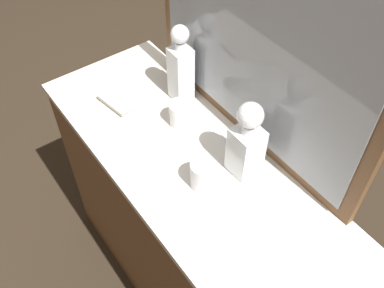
# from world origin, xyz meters

# --- Properties ---
(ground_plane) EXTENTS (6.00, 6.00, 0.00)m
(ground_plane) POSITION_xyz_m (0.00, 0.00, 0.00)
(ground_plane) COLOR #2D2319
(dresser) EXTENTS (1.27, 0.48, 0.90)m
(dresser) POSITION_xyz_m (0.00, 0.00, 0.45)
(dresser) COLOR brown
(dresser) RESTS_ON ground_plane
(dresser_mirror) EXTENTS (0.91, 0.03, 0.71)m
(dresser_mirror) POSITION_xyz_m (0.00, 0.22, 1.25)
(dresser_mirror) COLOR brown
(dresser_mirror) RESTS_ON dresser
(crystal_decanter_rear) EXTENTS (0.07, 0.07, 0.30)m
(crystal_decanter_rear) POSITION_xyz_m (-0.27, 0.15, 1.02)
(crystal_decanter_rear) COLOR white
(crystal_decanter_rear) RESTS_ON dresser
(crystal_decanter_center) EXTENTS (0.09, 0.09, 0.27)m
(crystal_decanter_center) POSITION_xyz_m (0.12, 0.11, 1.01)
(crystal_decanter_center) COLOR white
(crystal_decanter_center) RESTS_ON dresser
(crystal_tumbler_rear) EXTENTS (0.07, 0.07, 0.09)m
(crystal_tumbler_rear) POSITION_xyz_m (-0.16, 0.07, 0.94)
(crystal_tumbler_rear) COLOR white
(crystal_tumbler_rear) RESTS_ON dresser
(crystal_tumbler_center) EXTENTS (0.08, 0.08, 0.09)m
(crystal_tumbler_center) POSITION_xyz_m (0.09, -0.03, 0.94)
(crystal_tumbler_center) COLOR white
(crystal_tumbler_center) RESTS_ON dresser
(silver_brush_far_left) EXTENTS (0.15, 0.08, 0.02)m
(silver_brush_far_left) POSITION_xyz_m (-0.37, -0.07, 0.91)
(silver_brush_far_left) COLOR #B7A88C
(silver_brush_far_left) RESTS_ON dresser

